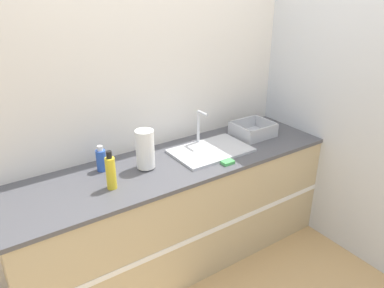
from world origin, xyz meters
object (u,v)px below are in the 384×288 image
(paper_towel_roll, at_px, (145,149))
(bottle_yellow, at_px, (111,172))
(dish_rack, at_px, (253,131))
(sink, at_px, (210,149))
(bottle_blue, at_px, (101,160))

(paper_towel_roll, distance_m, bottle_yellow, 0.33)
(paper_towel_roll, bearing_deg, dish_rack, 1.23)
(bottle_yellow, bearing_deg, sink, 5.90)
(paper_towel_roll, xyz_separation_m, dish_rack, (1.04, 0.02, -0.11))
(sink, bearing_deg, dish_rack, 6.60)
(dish_rack, bearing_deg, bottle_blue, 174.80)
(bottle_yellow, bearing_deg, dish_rack, 6.15)
(bottle_blue, bearing_deg, dish_rack, -5.20)
(sink, xyz_separation_m, paper_towel_roll, (-0.54, 0.03, 0.13))
(paper_towel_roll, height_order, dish_rack, paper_towel_roll)
(sink, relative_size, dish_rack, 1.89)
(sink, xyz_separation_m, bottle_blue, (-0.82, 0.18, 0.07))
(dish_rack, bearing_deg, sink, -173.40)
(sink, xyz_separation_m, bottle_yellow, (-0.85, -0.09, 0.10))
(sink, distance_m, bottle_yellow, 0.86)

